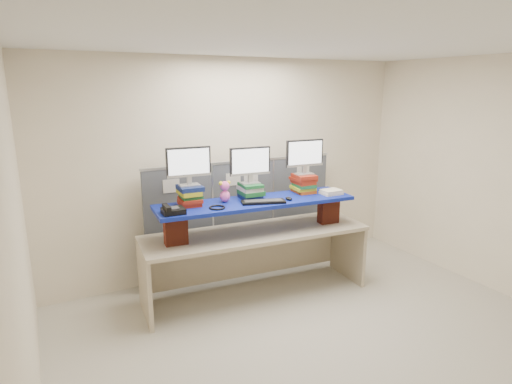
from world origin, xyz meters
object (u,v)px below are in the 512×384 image
monitor_center (250,163)px  desk_phone (172,210)px  desk (256,244)px  monitor_right (305,155)px  blue_board (256,202)px  keyboard (263,202)px  monitor_left (189,164)px

monitor_center → desk_phone: (-0.98, -0.18, -0.38)m
desk → monitor_right: (0.69, 0.06, 1.00)m
desk → monitor_right: bearing=9.8°
desk → monitor_center: monitor_center is taller
blue_board → monitor_right: monitor_right is taller
monitor_center → desk_phone: bearing=-165.0°
blue_board → keyboard: 0.14m
desk → monitor_right: monitor_right is taller
desk_phone → monitor_right: bearing=6.4°
monitor_left → monitor_center: size_ratio=1.00×
monitor_left → monitor_center: bearing=-0.0°
blue_board → monitor_left: 0.88m
monitor_center → desk_phone: monitor_center is taller
desk → blue_board: bearing=0.0°
keyboard → monitor_right: bearing=33.5°
keyboard → desk: bearing=117.3°
monitor_left → desk_phone: monitor_left is taller
desk_phone → monitor_left: bearing=43.3°
blue_board → monitor_center: (-0.01, 0.12, 0.44)m
monitor_center → desk_phone: 1.07m
blue_board → monitor_left: monitor_left is taller
monitor_right → desk: bearing=-170.2°
desk → desk_phone: bearing=-171.9°
desk_phone → desk: bearing=5.7°
desk → blue_board: size_ratio=1.18×
monitor_center → keyboard: (0.04, -0.25, -0.40)m
desk → monitor_center: (-0.01, 0.12, 0.95)m
blue_board → monitor_center: bearing=100.6°
desk → blue_board: blue_board is taller
monitor_left → monitor_right: bearing=-0.0°
monitor_center → blue_board: bearing=-79.4°
monitor_right → keyboard: 0.83m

